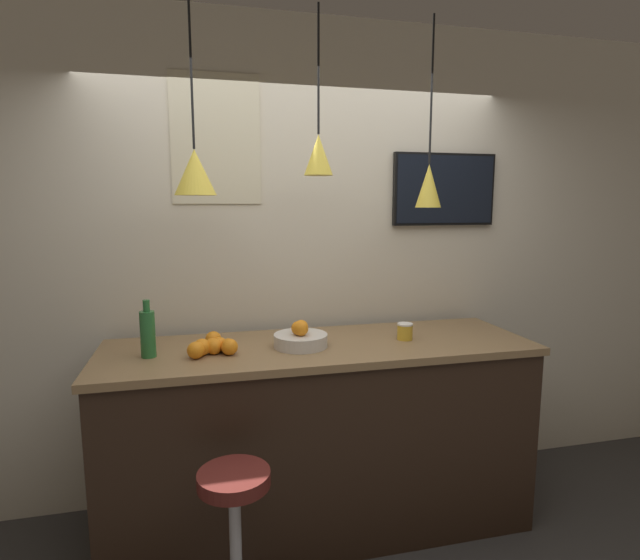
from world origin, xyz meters
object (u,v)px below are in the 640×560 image
object	(u,v)px
bar_stool	(235,534)
mounted_tv	(444,189)
spread_jar	(405,331)
fruit_bowl	(301,337)
juice_bottle	(148,333)

from	to	relation	value
bar_stool	mounted_tv	size ratio (longest dim) A/B	1.05
bar_stool	spread_jar	size ratio (longest dim) A/B	7.88
fruit_bowl	mounted_tv	size ratio (longest dim) A/B	0.41
fruit_bowl	mounted_tv	distance (m)	1.38
juice_bottle	mounted_tv	xyz separation A→B (m)	(1.80, 0.45, 0.72)
juice_bottle	spread_jar	world-z (taller)	juice_bottle
juice_bottle	mounted_tv	distance (m)	1.99
fruit_bowl	juice_bottle	xyz separation A→B (m)	(-0.77, 0.00, 0.07)
mounted_tv	bar_stool	bearing A→B (deg)	-144.07
spread_jar	mounted_tv	distance (m)	1.02
mounted_tv	juice_bottle	bearing A→B (deg)	-165.95
juice_bottle	mounted_tv	size ratio (longest dim) A/B	0.42
spread_jar	mounted_tv	xyz separation A→B (m)	(0.44, 0.45, 0.80)
fruit_bowl	spread_jar	distance (m)	0.59
fruit_bowl	mounted_tv	xyz separation A→B (m)	(1.04, 0.45, 0.79)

